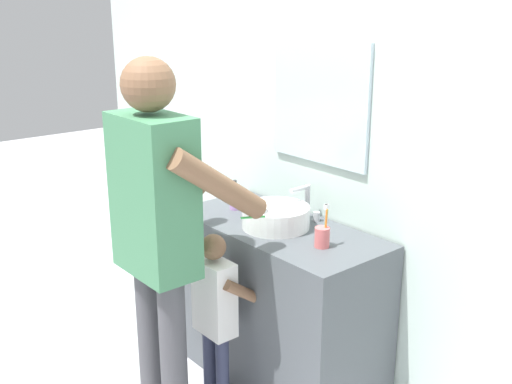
# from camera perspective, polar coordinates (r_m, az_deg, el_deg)

# --- Properties ---
(back_wall) EXTENTS (4.40, 0.10, 2.70)m
(back_wall) POSITION_cam_1_polar(r_m,az_deg,el_deg) (3.19, 6.51, 6.02)
(back_wall) COLOR silver
(back_wall) RESTS_ON ground
(vanity_cabinet) EXTENTS (1.15, 0.54, 0.88)m
(vanity_cabinet) POSITION_cam_1_polar(r_m,az_deg,el_deg) (3.28, 2.04, -10.43)
(vanity_cabinet) COLOR #4C5156
(vanity_cabinet) RESTS_ON ground
(sink_basin) EXTENTS (0.34, 0.34, 0.11)m
(sink_basin) POSITION_cam_1_polar(r_m,az_deg,el_deg) (3.07, 1.86, -2.29)
(sink_basin) COLOR white
(sink_basin) RESTS_ON vanity_cabinet
(faucet) EXTENTS (0.18, 0.14, 0.18)m
(faucet) POSITION_cam_1_polar(r_m,az_deg,el_deg) (3.20, 4.66, -1.07)
(faucet) COLOR #B7BABF
(faucet) RESTS_ON vanity_cabinet
(toothbrush_cup) EXTENTS (0.07, 0.07, 0.21)m
(toothbrush_cup) POSITION_cam_1_polar(r_m,az_deg,el_deg) (2.84, 6.21, -4.09)
(toothbrush_cup) COLOR #D86666
(toothbrush_cup) RESTS_ON vanity_cabinet
(soap_bottle) EXTENTS (0.06, 0.06, 0.17)m
(soap_bottle) POSITION_cam_1_polar(r_m,az_deg,el_deg) (3.34, -1.97, -0.50)
(soap_bottle) COLOR #B27FC6
(soap_bottle) RESTS_ON vanity_cabinet
(child_toddler) EXTENTS (0.29, 0.29, 0.94)m
(child_toddler) POSITION_cam_1_polar(r_m,az_deg,el_deg) (3.00, -3.73, -10.68)
(child_toddler) COLOR #2D334C
(child_toddler) RESTS_ON ground
(adult_parent) EXTENTS (0.55, 0.57, 1.76)m
(adult_parent) POSITION_cam_1_polar(r_m,az_deg,el_deg) (2.72, -9.08, -2.48)
(adult_parent) COLOR #47474C
(adult_parent) RESTS_ON ground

